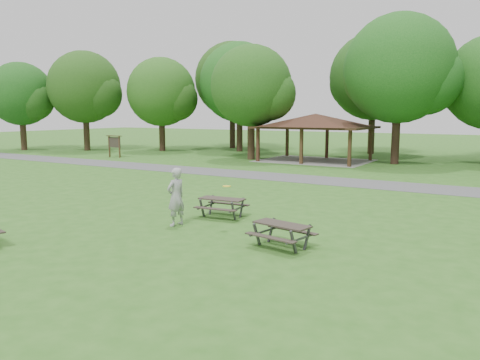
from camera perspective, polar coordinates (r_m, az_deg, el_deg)
name	(u,v)px	position (r m, az deg, el deg)	size (l,w,h in m)	color
ground	(149,233)	(15.34, -11.01, -6.37)	(160.00, 160.00, 0.00)	#2C611B
asphalt_path	(314,180)	(27.19, 9.04, 0.04)	(120.00, 3.20, 0.02)	#4D4D4F
pavilion	(315,122)	(37.70, 9.18, 6.94)	(8.60, 7.01, 3.76)	#361E13
notice_board	(114,142)	(41.79, -15.08, 4.47)	(1.60, 0.30, 1.88)	#352113
tree_row_a	(85,89)	(50.32, -18.33, 10.45)	(7.56, 7.20, 9.97)	black
tree_row_b	(162,94)	(47.88, -9.48, 10.30)	(7.14, 6.80, 9.28)	black
tree_row_c	(241,85)	(46.69, 0.07, 11.53)	(8.19, 7.80, 10.67)	black
tree_row_d	(252,88)	(38.54, 1.51, 11.10)	(6.93, 6.60, 9.27)	#302115
tree_row_e	(400,72)	(37.00, 18.94, 12.36)	(8.40, 8.00, 11.02)	black
tree_deep_a	(233,82)	(51.27, -0.83, 11.90)	(8.40, 8.00, 11.38)	black
tree_deep_b	(375,79)	(45.71, 16.09, 11.73)	(8.40, 8.00, 11.13)	#301F15
tree_flank_left	(22,96)	(53.21, -25.08, 9.27)	(6.72, 6.40, 8.93)	#301F15
picnic_table_middle	(222,203)	(17.25, -2.21, -2.78)	(1.80, 1.50, 0.73)	#302823
picnic_table_far	(282,229)	(13.44, 5.13, -6.00)	(1.86, 1.59, 0.72)	#2D2620
frisbee_in_flight	(227,186)	(15.36, -1.63, -0.76)	(0.34, 0.34, 0.02)	yellow
frisbee_thrower	(176,197)	(16.00, -7.81, -2.05)	(0.73, 0.48, 1.99)	#9E9EA1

